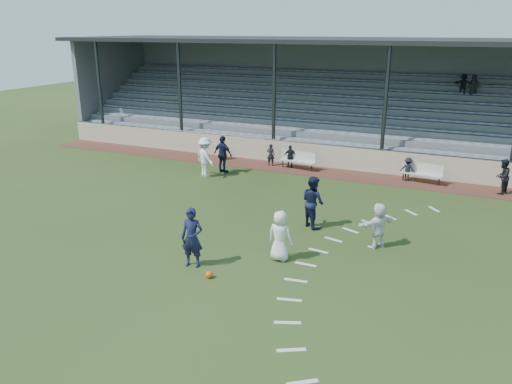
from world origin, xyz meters
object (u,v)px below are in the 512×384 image
player_white_lead (280,236)px  official (502,176)px  football (209,275)px  bench_left (298,158)px  bench_right (422,171)px  player_navy_lead (192,238)px  trash_bin (223,153)px

player_white_lead → official: player_white_lead is taller
football → bench_left: bearing=97.3°
bench_right → official: 3.52m
player_navy_lead → football: bearing=-40.7°
football → player_navy_lead: bearing=149.6°
bench_left → player_navy_lead: player_navy_lead is taller
bench_left → player_navy_lead: 12.13m
bench_right → player_navy_lead: 13.43m
football → player_white_lead: bearing=53.9°
bench_left → player_navy_lead: bearing=-79.2°
bench_left → football: size_ratio=9.21×
bench_left → player_navy_lead: size_ratio=1.06×
bench_right → football: size_ratio=9.22×
football → player_navy_lead: size_ratio=0.11×
bench_right → player_navy_lead: (-5.55, -12.23, 0.38)m
bench_right → football: 13.57m
bench_left → player_white_lead: player_white_lead is taller
bench_right → trash_bin: bearing=-172.4°
trash_bin → official: official is taller
player_white_lead → player_navy_lead: 2.81m
player_navy_lead → bench_right: bearing=55.3°
bench_left → trash_bin: bearing=-174.8°
official → bench_left: bearing=-69.9°
bench_left → bench_right: bearing=8.4°
football → player_white_lead: size_ratio=0.13×
trash_bin → official: size_ratio=0.47×
trash_bin → player_white_lead: size_ratio=0.45×
bench_left → official: bearing=6.0°
trash_bin → football: 14.21m
bench_left → football: bench_left is taller
official → bench_right: bearing=-74.2°
player_navy_lead → trash_bin: bearing=103.3°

